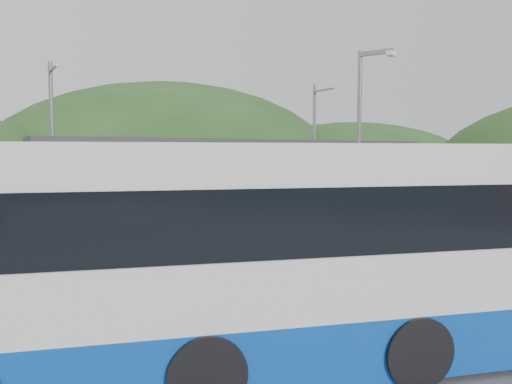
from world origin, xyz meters
TOP-DOWN VIEW (x-y plane):
  - ground at (0.00, 0.00)m, footprint 120.00×120.00m
  - hills at (6.19, 5.29)m, footprint 146.00×149.00m
  - platform at (0.00, 3.30)m, footprint 26.00×3.20m
  - yellow_line at (0.00, 2.00)m, footprint 26.00×0.10m
  - train at (1.44, 6.00)m, footprint 20.44×3.01m
  - catenary_mast_west at (-7.00, 8.56)m, footprint 0.18×1.80m
  - catenary_mast_east at (7.00, 8.56)m, footprint 0.18×1.80m
  - bus at (-6.16, -8.15)m, footprint 12.34×6.19m
  - lamp_post at (-0.36, -3.39)m, footprint 0.53×1.13m

SIDE VIEW (x-z plane):
  - ground at x=0.00m, z-range 0.00..0.00m
  - hills at x=6.19m, z-range -13.00..13.00m
  - platform at x=0.00m, z-range 0.00..0.30m
  - yellow_line at x=0.00m, z-range 0.30..0.31m
  - bus at x=-6.16m, z-range -0.06..3.23m
  - train at x=1.44m, z-range 0.19..3.93m
  - lamp_post at x=-0.36m, z-range 0.59..6.67m
  - catenary_mast_west at x=-7.00m, z-range 0.15..7.15m
  - catenary_mast_east at x=7.00m, z-range 0.15..7.15m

